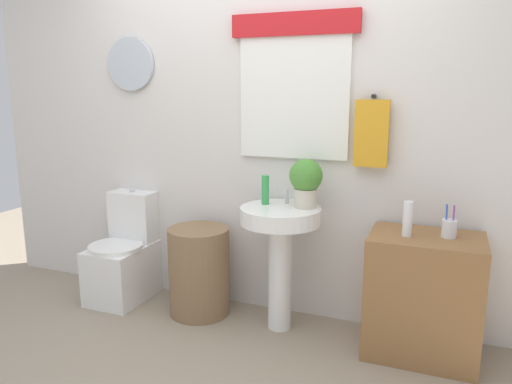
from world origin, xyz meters
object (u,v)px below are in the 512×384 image
(wooden_cabinet, at_px, (423,296))
(toothbrush_cup, at_px, (449,228))
(laundry_hamper, at_px, (199,271))
(soap_bottle, at_px, (265,190))
(toilet, at_px, (125,258))
(potted_plant, at_px, (306,180))
(lotion_bottle, at_px, (408,219))
(pedestal_sink, at_px, (280,239))

(wooden_cabinet, bearing_deg, toothbrush_cup, 10.35)
(wooden_cabinet, relative_size, toothbrush_cup, 3.85)
(laundry_hamper, bearing_deg, toothbrush_cup, 0.73)
(soap_bottle, bearing_deg, toilet, -179.29)
(potted_plant, distance_m, lotion_bottle, 0.64)
(toilet, bearing_deg, wooden_cabinet, -1.00)
(pedestal_sink, height_order, lotion_bottle, lotion_bottle)
(soap_bottle, xyz_separation_m, toothbrush_cup, (1.09, -0.03, -0.13))
(toothbrush_cup, bearing_deg, pedestal_sink, -178.83)
(wooden_cabinet, xyz_separation_m, toothbrush_cup, (0.11, 0.02, 0.41))
(wooden_cabinet, bearing_deg, laundry_hamper, 180.00)
(pedestal_sink, xyz_separation_m, soap_bottle, (-0.12, 0.05, 0.30))
(pedestal_sink, distance_m, toothbrush_cup, 0.99)
(toilet, distance_m, pedestal_sink, 1.25)
(laundry_hamper, distance_m, potted_plant, 0.98)
(pedestal_sink, xyz_separation_m, potted_plant, (0.14, 0.06, 0.37))
(potted_plant, xyz_separation_m, lotion_bottle, (0.62, -0.10, -0.16))
(laundry_hamper, bearing_deg, toilet, 176.73)
(soap_bottle, distance_m, lotion_bottle, 0.88)
(wooden_cabinet, height_order, lotion_bottle, lotion_bottle)
(soap_bottle, distance_m, potted_plant, 0.27)
(laundry_hamper, xyz_separation_m, potted_plant, (0.72, 0.06, 0.67))
(pedestal_sink, height_order, wooden_cabinet, pedestal_sink)
(toilet, height_order, pedestal_sink, pedestal_sink)
(pedestal_sink, distance_m, wooden_cabinet, 0.90)
(soap_bottle, relative_size, toothbrush_cup, 1.00)
(soap_bottle, height_order, potted_plant, potted_plant)
(wooden_cabinet, xyz_separation_m, lotion_bottle, (-0.11, -0.04, 0.45))
(wooden_cabinet, height_order, toothbrush_cup, toothbrush_cup)
(pedestal_sink, xyz_separation_m, lotion_bottle, (0.76, -0.04, 0.21))
(pedestal_sink, distance_m, potted_plant, 0.40)
(wooden_cabinet, relative_size, soap_bottle, 3.83)
(toothbrush_cup, bearing_deg, wooden_cabinet, -169.65)
(lotion_bottle, xyz_separation_m, toothbrush_cup, (0.22, 0.06, -0.05))
(toilet, bearing_deg, laundry_hamper, -3.27)
(toilet, relative_size, soap_bottle, 4.25)
(toilet, height_order, potted_plant, potted_plant)
(toilet, distance_m, toothbrush_cup, 2.24)
(lotion_bottle, height_order, toothbrush_cup, lotion_bottle)
(soap_bottle, xyz_separation_m, potted_plant, (0.26, 0.01, 0.08))
(potted_plant, relative_size, lotion_bottle, 1.53)
(soap_bottle, bearing_deg, lotion_bottle, -5.87)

